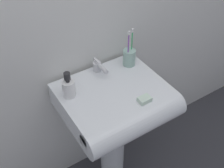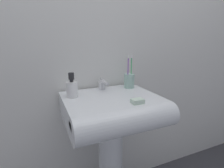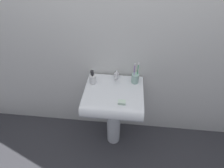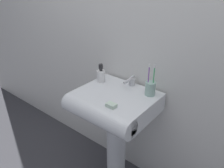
{
  "view_description": "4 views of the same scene",
  "coord_description": "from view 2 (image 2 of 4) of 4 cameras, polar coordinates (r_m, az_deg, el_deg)",
  "views": [
    {
      "loc": [
        -0.58,
        -0.91,
        1.82
      ],
      "look_at": [
        0.01,
        0.01,
        0.86
      ],
      "focal_mm": 45.0,
      "sensor_mm": 36.0,
      "label": 1
    },
    {
      "loc": [
        -0.38,
        -0.9,
        1.17
      ],
      "look_at": [
        0.01,
        0.0,
        0.92
      ],
      "focal_mm": 28.0,
      "sensor_mm": 36.0,
      "label": 2
    },
    {
      "loc": [
        0.1,
        -1.17,
        1.96
      ],
      "look_at": [
        -0.02,
        -0.02,
        0.92
      ],
      "focal_mm": 28.0,
      "sensor_mm": 36.0,
      "label": 3
    },
    {
      "loc": [
        0.81,
        -1.06,
        1.57
      ],
      "look_at": [
        -0.02,
        -0.02,
        0.92
      ],
      "focal_mm": 35.0,
      "sensor_mm": 36.0,
      "label": 4
    }
  ],
  "objects": [
    {
      "name": "bar_soap",
      "position": [
        0.92,
        8.3,
        -5.56
      ],
      "size": [
        0.06,
        0.04,
        0.02
      ],
      "primitive_type": "cube",
      "color": "silver",
      "rests_on": "sink_basin"
    },
    {
      "name": "sink_basin",
      "position": [
        1.01,
        0.67,
        -8.41
      ],
      "size": [
        0.54,
        0.49,
        0.13
      ],
      "color": "white",
      "rests_on": "sink_pedestal"
    },
    {
      "name": "sink_pedestal",
      "position": [
        1.27,
        -0.42,
        -25.46
      ],
      "size": [
        0.15,
        0.15,
        0.71
      ],
      "primitive_type": "cylinder",
      "color": "white",
      "rests_on": "ground"
    },
    {
      "name": "soap_bottle",
      "position": [
        1.02,
        -12.95,
        -1.38
      ],
      "size": [
        0.06,
        0.06,
        0.14
      ],
      "color": "white",
      "rests_on": "sink_basin"
    },
    {
      "name": "toothbrush_cup",
      "position": [
        1.2,
        5.64,
        1.17
      ],
      "size": [
        0.07,
        0.07,
        0.22
      ],
      "color": "#99BFB2",
      "rests_on": "sink_basin"
    },
    {
      "name": "wall_back",
      "position": [
        1.22,
        -5.42,
        15.73
      ],
      "size": [
        5.0,
        0.05,
        2.4
      ],
      "primitive_type": "cube",
      "color": "silver",
      "rests_on": "ground"
    },
    {
      "name": "faucet",
      "position": [
        1.16,
        -3.07,
        0.01
      ],
      "size": [
        0.05,
        0.13,
        0.07
      ],
      "color": "silver",
      "rests_on": "sink_basin"
    }
  ]
}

